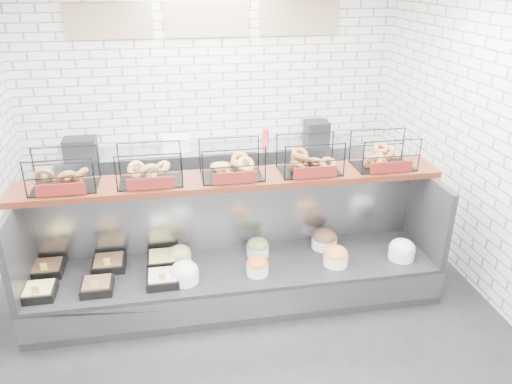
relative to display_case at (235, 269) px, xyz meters
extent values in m
plane|color=black|center=(0.01, -0.34, -0.33)|extent=(5.50, 5.50, 0.00)
cube|color=white|center=(0.01, 2.41, 1.17)|extent=(5.00, 0.02, 3.00)
cube|color=white|center=(2.51, -0.34, 1.17)|extent=(0.02, 5.50, 3.00)
cube|color=tan|center=(-1.19, 2.38, 2.17)|extent=(1.05, 0.03, 0.42)
cube|color=tan|center=(0.01, 2.38, 2.17)|extent=(1.05, 0.03, 0.42)
cube|color=tan|center=(1.21, 2.38, 2.17)|extent=(1.05, 0.03, 0.42)
cube|color=black|center=(0.01, -0.04, -0.13)|extent=(4.00, 0.90, 0.40)
cube|color=#93969B|center=(0.01, -0.48, -0.11)|extent=(4.00, 0.03, 0.28)
cube|color=#93969B|center=(0.01, 0.37, 0.47)|extent=(4.00, 0.08, 0.80)
cube|color=black|center=(-1.96, -0.04, 0.47)|extent=(0.06, 0.90, 0.80)
cube|color=black|center=(1.98, -0.04, 0.47)|extent=(0.06, 0.90, 0.80)
cube|color=black|center=(-1.81, -0.24, 0.11)|extent=(0.28, 0.28, 0.08)
cube|color=#EDD779|center=(-1.81, -0.24, 0.15)|extent=(0.24, 0.24, 0.04)
cube|color=#D8C74B|center=(-1.81, -0.34, 0.20)|extent=(0.06, 0.01, 0.08)
cube|color=black|center=(-1.81, 0.14, 0.11)|extent=(0.30, 0.30, 0.08)
cube|color=brown|center=(-1.81, 0.14, 0.15)|extent=(0.25, 0.25, 0.04)
cube|color=#D8C74B|center=(-1.81, 0.04, 0.20)|extent=(0.06, 0.01, 0.08)
cube|color=black|center=(-1.31, -0.25, 0.11)|extent=(0.28, 0.28, 0.08)
cube|color=brown|center=(-1.31, -0.25, 0.15)|extent=(0.24, 0.24, 0.04)
cube|color=#D8C74B|center=(-1.31, -0.34, 0.20)|extent=(0.06, 0.01, 0.08)
cube|color=black|center=(-1.23, 0.14, 0.11)|extent=(0.31, 0.31, 0.08)
cube|color=brown|center=(-1.23, 0.14, 0.15)|extent=(0.27, 0.27, 0.04)
cube|color=#D8C74B|center=(-1.23, 0.03, 0.20)|extent=(0.06, 0.01, 0.08)
cube|color=black|center=(-0.72, -0.23, 0.11)|extent=(0.30, 0.30, 0.08)
cube|color=silver|center=(-0.72, -0.23, 0.15)|extent=(0.25, 0.25, 0.04)
cube|color=#D8C74B|center=(-0.72, -0.33, 0.20)|extent=(0.06, 0.01, 0.08)
cube|color=black|center=(-0.71, 0.12, 0.11)|extent=(0.31, 0.31, 0.08)
cube|color=#F8E37E|center=(-0.71, 0.12, 0.15)|extent=(0.26, 0.26, 0.04)
cube|color=#D8C74B|center=(-0.71, 0.01, 0.20)|extent=(0.06, 0.01, 0.08)
cylinder|color=white|center=(-0.51, -0.23, 0.13)|extent=(0.27, 0.27, 0.11)
ellipsoid|color=white|center=(-0.51, -0.23, 0.19)|extent=(0.26, 0.26, 0.18)
cylinder|color=white|center=(-0.54, 0.10, 0.13)|extent=(0.22, 0.22, 0.11)
ellipsoid|color=#CAB87C|center=(-0.54, 0.10, 0.19)|extent=(0.22, 0.22, 0.15)
cylinder|color=white|center=(0.18, -0.23, 0.13)|extent=(0.21, 0.21, 0.11)
ellipsoid|color=#CD662B|center=(0.18, -0.23, 0.19)|extent=(0.21, 0.21, 0.15)
cylinder|color=white|center=(0.25, 0.10, 0.13)|extent=(0.23, 0.23, 0.11)
ellipsoid|color=olive|center=(0.25, 0.10, 0.19)|extent=(0.23, 0.23, 0.16)
cylinder|color=white|center=(0.98, -0.20, 0.13)|extent=(0.25, 0.25, 0.11)
ellipsoid|color=orange|center=(0.98, -0.20, 0.19)|extent=(0.24, 0.24, 0.17)
cylinder|color=white|center=(0.97, 0.14, 0.13)|extent=(0.27, 0.27, 0.11)
ellipsoid|color=brown|center=(0.97, 0.14, 0.19)|extent=(0.26, 0.26, 0.18)
cylinder|color=white|center=(1.67, -0.20, 0.13)|extent=(0.26, 0.26, 0.11)
ellipsoid|color=silver|center=(1.67, -0.20, 0.19)|extent=(0.26, 0.26, 0.18)
cube|color=#3D160D|center=(0.01, 0.18, 0.90)|extent=(4.10, 0.50, 0.06)
cube|color=black|center=(-1.53, 0.18, 1.10)|extent=(0.60, 0.38, 0.34)
cube|color=#601511|center=(-1.53, -0.03, 1.00)|extent=(0.42, 0.02, 0.11)
cube|color=black|center=(-0.76, 0.18, 1.10)|extent=(0.60, 0.38, 0.34)
cube|color=#601511|center=(-0.76, -0.03, 1.00)|extent=(0.42, 0.02, 0.11)
cube|color=black|center=(0.01, 0.18, 1.10)|extent=(0.60, 0.38, 0.34)
cube|color=#601511|center=(0.01, -0.03, 1.00)|extent=(0.42, 0.02, 0.11)
cube|color=black|center=(0.77, 0.18, 1.10)|extent=(0.60, 0.38, 0.34)
cube|color=#601511|center=(0.77, -0.03, 1.00)|extent=(0.42, 0.02, 0.11)
cube|color=black|center=(1.54, 0.18, 1.10)|extent=(0.60, 0.38, 0.34)
cube|color=#601511|center=(1.54, -0.03, 1.00)|extent=(0.42, 0.02, 0.11)
cube|color=#93969B|center=(0.01, 2.09, 0.12)|extent=(4.00, 0.60, 0.90)
cube|color=black|center=(-1.69, 2.05, 0.69)|extent=(0.40, 0.30, 0.24)
cube|color=silver|center=(-0.48, 2.11, 0.66)|extent=(0.35, 0.28, 0.18)
cylinder|color=red|center=(0.71, 2.09, 0.68)|extent=(0.09, 0.09, 0.22)
cube|color=black|center=(1.42, 2.07, 0.72)|extent=(0.30, 0.30, 0.30)
camera|label=1|loc=(-0.54, -4.23, 2.76)|focal=35.00mm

